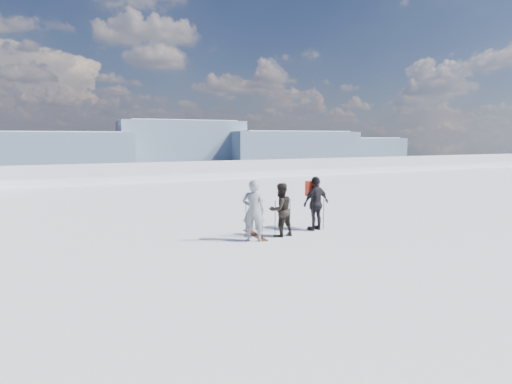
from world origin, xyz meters
TOP-DOWN VIEW (x-y plane):
  - lake_basin at (0.00, 30.00)m, footprint 820.00×820.00m
  - far_mountain_range at (29.60, 454.78)m, footprint 770.00×110.00m
  - skier_grey at (-1.74, 3.40)m, footprint 0.86×0.77m
  - skier_dark at (-0.68, 3.60)m, footprint 0.97×0.82m
  - skier_pack at (0.89, 3.93)m, footprint 1.20×0.70m
  - backpack at (0.84, 4.17)m, footprint 0.45×0.31m
  - ski_poles at (-0.52, 3.56)m, footprint 3.24×0.56m
  - skis_loose at (-1.40, 4.02)m, footprint 0.29×1.70m

SIDE VIEW (x-z plane):
  - far_mountain_range at x=29.60m, z-range -33.69..19.31m
  - lake_basin at x=0.00m, z-range -42.31..29.31m
  - skis_loose at x=-1.40m, z-range 0.00..0.03m
  - ski_poles at x=-0.52m, z-range -0.04..1.30m
  - skier_dark at x=-0.68m, z-range 0.00..1.80m
  - skier_pack at x=0.89m, z-range 0.00..1.93m
  - skier_grey at x=-1.74m, z-range 0.00..1.97m
  - backpack at x=0.84m, z-range 1.93..2.47m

